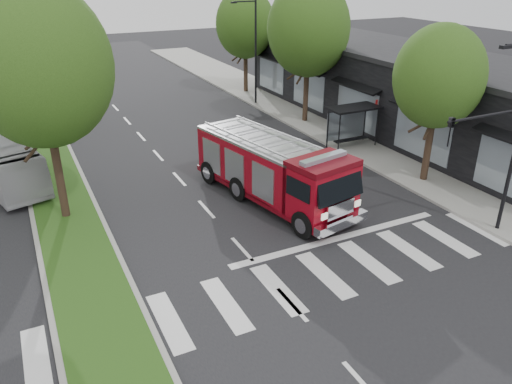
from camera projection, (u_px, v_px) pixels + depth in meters
ground at (242, 249)px, 20.16m from camera, size 140.00×140.00×0.00m
sidewalk_right at (349, 135)px, 33.30m from camera, size 5.00×80.00×0.15m
median at (42, 140)px, 32.36m from camera, size 3.00×50.00×0.15m
storefront_row at (405, 92)px, 34.10m from camera, size 8.00×30.00×5.00m
bus_shelter at (352, 115)px, 30.45m from camera, size 3.20×1.60×2.61m
tree_right_near at (439, 77)px, 24.11m from camera, size 4.40×4.40×8.05m
tree_right_mid at (309, 29)px, 33.46m from camera, size 5.60×5.60×9.72m
tree_right_far at (245, 24)px, 41.87m from camera, size 5.00×5.00×8.73m
tree_median_near at (40, 66)px, 19.77m from camera, size 5.80×5.80×10.16m
tree_median_far at (20, 33)px, 31.29m from camera, size 5.60×5.60×9.72m
streetlight_right_near at (505, 130)px, 19.23m from camera, size 4.08×0.22×8.00m
streetlight_right_far at (254, 48)px, 38.72m from camera, size 2.11×0.20×8.00m
fire_engine at (272, 170)px, 23.72m from camera, size 4.59×9.80×3.27m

